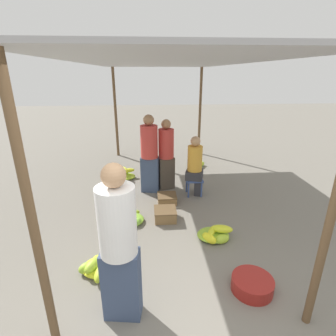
{
  "coord_description": "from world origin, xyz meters",
  "views": [
    {
      "loc": [
        -0.33,
        -1.62,
        2.45
      ],
      "look_at": [
        0.0,
        2.58,
        0.91
      ],
      "focal_mm": 28.0,
      "sensor_mm": 36.0,
      "label": 1
    }
  ],
  "objects_px": {
    "stool": "(194,181)",
    "banana_pile_right_0": "(215,234)",
    "crate_near": "(165,214)",
    "crate_mid": "(167,199)",
    "basin_black": "(252,284)",
    "banana_pile_right_1": "(197,164)",
    "banana_pile_left_1": "(124,175)",
    "shopper_walking_mid": "(149,153)",
    "shopper_walking_far": "(166,154)",
    "banana_pile_left_2": "(127,219)",
    "vendor_seated": "(195,165)",
    "vendor_foreground": "(119,244)",
    "banana_pile_left_0": "(100,266)"
  },
  "relations": [
    {
      "from": "vendor_foreground",
      "to": "banana_pile_left_0",
      "type": "xyz_separation_m",
      "value": [
        -0.37,
        0.69,
        -0.82
      ]
    },
    {
      "from": "vendor_seated",
      "to": "banana_pile_left_2",
      "type": "height_order",
      "value": "vendor_seated"
    },
    {
      "from": "vendor_seated",
      "to": "shopper_walking_far",
      "type": "bearing_deg",
      "value": 147.66
    },
    {
      "from": "vendor_foreground",
      "to": "banana_pile_right_1",
      "type": "height_order",
      "value": "vendor_foreground"
    },
    {
      "from": "banana_pile_left_0",
      "to": "crate_mid",
      "type": "relative_size",
      "value": 1.77
    },
    {
      "from": "stool",
      "to": "crate_mid",
      "type": "xyz_separation_m",
      "value": [
        -0.6,
        -0.32,
        -0.22
      ]
    },
    {
      "from": "banana_pile_right_1",
      "to": "crate_mid",
      "type": "bearing_deg",
      "value": -114.9
    },
    {
      "from": "banana_pile_right_1",
      "to": "crate_near",
      "type": "distance_m",
      "value": 2.97
    },
    {
      "from": "banana_pile_left_0",
      "to": "crate_near",
      "type": "relative_size",
      "value": 1.73
    },
    {
      "from": "vendor_seated",
      "to": "banana_pile_left_2",
      "type": "xyz_separation_m",
      "value": [
        -1.36,
        -1.0,
        -0.6
      ]
    },
    {
      "from": "basin_black",
      "to": "banana_pile_left_1",
      "type": "height_order",
      "value": "banana_pile_left_1"
    },
    {
      "from": "stool",
      "to": "basin_black",
      "type": "bearing_deg",
      "value": -84.65
    },
    {
      "from": "stool",
      "to": "banana_pile_left_2",
      "type": "distance_m",
      "value": 1.69
    },
    {
      "from": "banana_pile_left_0",
      "to": "banana_pile_right_0",
      "type": "height_order",
      "value": "banana_pile_right_0"
    },
    {
      "from": "vendor_foreground",
      "to": "basin_black",
      "type": "relative_size",
      "value": 3.5
    },
    {
      "from": "crate_near",
      "to": "banana_pile_left_2",
      "type": "bearing_deg",
      "value": -177.96
    },
    {
      "from": "stool",
      "to": "crate_mid",
      "type": "bearing_deg",
      "value": -151.58
    },
    {
      "from": "crate_near",
      "to": "shopper_walking_far",
      "type": "bearing_deg",
      "value": 85.16
    },
    {
      "from": "stool",
      "to": "banana_pile_right_0",
      "type": "distance_m",
      "value": 1.62
    },
    {
      "from": "stool",
      "to": "banana_pile_left_1",
      "type": "height_order",
      "value": "stool"
    },
    {
      "from": "crate_mid",
      "to": "shopper_walking_mid",
      "type": "distance_m",
      "value": 1.02
    },
    {
      "from": "banana_pile_right_0",
      "to": "crate_near",
      "type": "distance_m",
      "value": 0.98
    },
    {
      "from": "crate_near",
      "to": "crate_mid",
      "type": "height_order",
      "value": "crate_near"
    },
    {
      "from": "banana_pile_left_1",
      "to": "shopper_walking_mid",
      "type": "relative_size",
      "value": 0.32
    },
    {
      "from": "vendor_foreground",
      "to": "stool",
      "type": "bearing_deg",
      "value": 66.45
    },
    {
      "from": "banana_pile_left_1",
      "to": "shopper_walking_mid",
      "type": "bearing_deg",
      "value": -51.02
    },
    {
      "from": "banana_pile_left_0",
      "to": "crate_near",
      "type": "xyz_separation_m",
      "value": [
        0.94,
        1.21,
        0.02
      ]
    },
    {
      "from": "crate_mid",
      "to": "crate_near",
      "type": "bearing_deg",
      "value": -97.01
    },
    {
      "from": "vendor_foreground",
      "to": "crate_near",
      "type": "xyz_separation_m",
      "value": [
        0.57,
        1.9,
        -0.79
      ]
    },
    {
      "from": "basin_black",
      "to": "banana_pile_right_1",
      "type": "bearing_deg",
      "value": 88.19
    },
    {
      "from": "crate_mid",
      "to": "shopper_walking_far",
      "type": "relative_size",
      "value": 0.24
    },
    {
      "from": "vendor_seated",
      "to": "banana_pile_right_0",
      "type": "relative_size",
      "value": 2.27
    },
    {
      "from": "stool",
      "to": "basin_black",
      "type": "xyz_separation_m",
      "value": [
        0.25,
        -2.66,
        -0.21
      ]
    },
    {
      "from": "vendor_seated",
      "to": "basin_black",
      "type": "bearing_deg",
      "value": -85.02
    },
    {
      "from": "basin_black",
      "to": "crate_mid",
      "type": "bearing_deg",
      "value": 109.9
    },
    {
      "from": "banana_pile_left_0",
      "to": "crate_mid",
      "type": "bearing_deg",
      "value": 61.19
    },
    {
      "from": "vendor_foreground",
      "to": "banana_pile_left_1",
      "type": "relative_size",
      "value": 3.23
    },
    {
      "from": "banana_pile_right_0",
      "to": "banana_pile_left_1",
      "type": "bearing_deg",
      "value": 121.67
    },
    {
      "from": "vendor_seated",
      "to": "banana_pile_left_0",
      "type": "xyz_separation_m",
      "value": [
        -1.63,
        -2.19,
        -0.58
      ]
    },
    {
      "from": "vendor_foreground",
      "to": "banana_pile_right_0",
      "type": "xyz_separation_m",
      "value": [
        1.32,
        1.26,
        -0.81
      ]
    },
    {
      "from": "banana_pile_left_1",
      "to": "shopper_walking_far",
      "type": "bearing_deg",
      "value": -33.26
    },
    {
      "from": "basin_black",
      "to": "banana_pile_right_0",
      "type": "relative_size",
      "value": 0.88
    },
    {
      "from": "basin_black",
      "to": "banana_pile_left_0",
      "type": "xyz_separation_m",
      "value": [
        -1.87,
        0.48,
        -0.01
      ]
    },
    {
      "from": "shopper_walking_far",
      "to": "shopper_walking_mid",
      "type": "bearing_deg",
      "value": -160.13
    },
    {
      "from": "banana_pile_left_1",
      "to": "banana_pile_right_1",
      "type": "bearing_deg",
      "value": 21.88
    },
    {
      "from": "vendor_seated",
      "to": "basin_black",
      "type": "relative_size",
      "value": 2.57
    },
    {
      "from": "crate_near",
      "to": "shopper_walking_mid",
      "type": "height_order",
      "value": "shopper_walking_mid"
    },
    {
      "from": "shopper_walking_mid",
      "to": "shopper_walking_far",
      "type": "xyz_separation_m",
      "value": [
        0.36,
        0.13,
        -0.06
      ]
    },
    {
      "from": "banana_pile_right_0",
      "to": "shopper_walking_far",
      "type": "height_order",
      "value": "shopper_walking_far"
    },
    {
      "from": "basin_black",
      "to": "crate_mid",
      "type": "xyz_separation_m",
      "value": [
        -0.84,
        2.33,
        -0.0
      ]
    }
  ]
}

